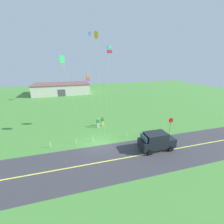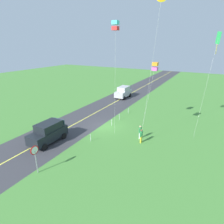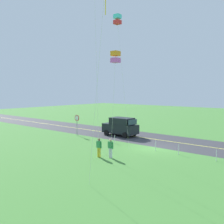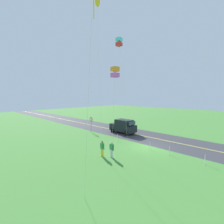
# 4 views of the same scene
# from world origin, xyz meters

# --- Properties ---
(ground_plane) EXTENTS (120.00, 120.00, 0.10)m
(ground_plane) POSITION_xyz_m (0.00, 0.00, -0.05)
(ground_plane) COLOR #478438
(asphalt_road) EXTENTS (120.00, 7.00, 0.00)m
(asphalt_road) POSITION_xyz_m (0.00, -4.00, 0.00)
(asphalt_road) COLOR #38383D
(asphalt_road) RESTS_ON ground
(road_centre_stripe) EXTENTS (120.00, 0.16, 0.00)m
(road_centre_stripe) POSITION_xyz_m (0.00, -4.00, 0.01)
(road_centre_stripe) COLOR #E5E04C
(road_centre_stripe) RESTS_ON asphalt_road
(car_suv_foreground) EXTENTS (4.40, 2.12, 2.24)m
(car_suv_foreground) POSITION_xyz_m (6.63, -3.33, 1.15)
(car_suv_foreground) COLOR black
(car_suv_foreground) RESTS_ON ground
(car_parked_west_far) EXTENTS (4.40, 2.12, 2.24)m
(car_parked_west_far) POSITION_xyz_m (-14.22, -4.07, 1.15)
(car_parked_west_far) COLOR #B7B7BC
(car_parked_west_far) RESTS_ON ground
(stop_sign) EXTENTS (0.76, 0.08, 2.56)m
(stop_sign) POSITION_xyz_m (11.00, -0.10, 1.80)
(stop_sign) COLOR gray
(stop_sign) RESTS_ON ground
(person_adult_near) EXTENTS (0.58, 0.22, 1.60)m
(person_adult_near) POSITION_xyz_m (1.88, 5.77, 0.86)
(person_adult_near) COLOR yellow
(person_adult_near) RESTS_ON ground
(person_adult_companion) EXTENTS (0.58, 0.22, 1.60)m
(person_adult_companion) POSITION_xyz_m (0.99, 5.31, 0.86)
(person_adult_companion) COLOR silver
(person_adult_companion) RESTS_ON ground
(kite_blue_mid) EXTENTS (1.48, 1.12, 8.54)m
(kite_blue_mid) POSITION_xyz_m (-0.19, 6.13, 8.08)
(kite_blue_mid) COLOR silver
(kite_blue_mid) RESTS_ON ground
(kite_yellow_high) EXTENTS (2.45, 0.96, 11.56)m
(kite_yellow_high) POSITION_xyz_m (-3.85, 11.47, 10.69)
(kite_yellow_high) COLOR silver
(kite_yellow_high) RESTS_ON ground
(kite_green_far) EXTENTS (1.29, 0.86, 12.42)m
(kite_green_far) POSITION_xyz_m (2.33, 2.74, 11.94)
(kite_green_far) COLOR silver
(kite_green_far) RESTS_ON ground
(fence_post_0) EXTENTS (0.05, 0.05, 0.90)m
(fence_post_0) POSITION_xyz_m (-6.09, 0.70, 0.45)
(fence_post_0) COLOR silver
(fence_post_0) RESTS_ON ground
(fence_post_1) EXTENTS (0.05, 0.05, 0.90)m
(fence_post_1) POSITION_xyz_m (-2.89, 0.70, 0.45)
(fence_post_1) COLOR silver
(fence_post_1) RESTS_ON ground
(fence_post_2) EXTENTS (0.05, 0.05, 0.90)m
(fence_post_2) POSITION_xyz_m (-0.61, 0.70, 0.45)
(fence_post_2) COLOR silver
(fence_post_2) RESTS_ON ground
(fence_post_3) EXTENTS (0.05, 0.05, 0.90)m
(fence_post_3) POSITION_xyz_m (4.31, 0.70, 0.45)
(fence_post_3) COLOR silver
(fence_post_3) RESTS_ON ground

